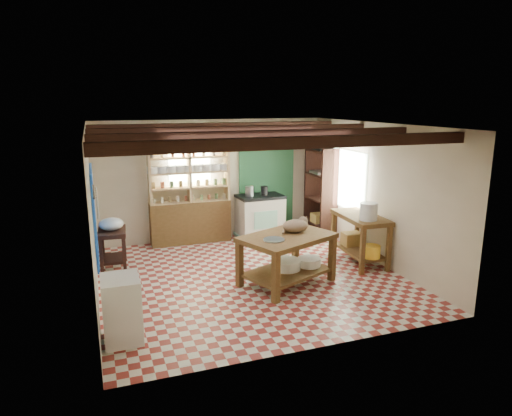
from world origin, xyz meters
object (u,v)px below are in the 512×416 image
object	(u,v)px
stove	(260,216)
prep_table	(113,249)
right_counter	(360,239)
work_table	(287,259)
cat	(295,226)
white_cabinet	(122,309)

from	to	relation	value
stove	prep_table	size ratio (longest dim) A/B	1.38
stove	right_counter	world-z (taller)	stove
work_table	prep_table	world-z (taller)	work_table
right_counter	work_table	bearing A→B (deg)	-160.60
stove	work_table	bearing A→B (deg)	-103.32
stove	prep_table	xyz separation A→B (m)	(-3.18, -0.87, -0.12)
cat	white_cabinet	bearing A→B (deg)	168.90
right_counter	cat	world-z (taller)	cat
stove	cat	distance (m)	2.54
white_cabinet	right_counter	bearing A→B (deg)	18.73
work_table	stove	xyz separation A→B (m)	(0.50, 2.63, 0.06)
work_table	prep_table	bearing A→B (deg)	124.39
right_counter	cat	size ratio (longest dim) A/B	2.83
stove	cat	world-z (taller)	cat
right_counter	white_cabinet	bearing A→B (deg)	-157.93
prep_table	cat	distance (m)	3.36
prep_table	cat	bearing A→B (deg)	-25.22
white_cabinet	right_counter	world-z (taller)	right_counter
work_table	white_cabinet	distance (m)	2.88
prep_table	right_counter	size ratio (longest dim) A/B	0.56
stove	right_counter	bearing A→B (deg)	-63.32
white_cabinet	cat	xyz separation A→B (m)	(2.91, 1.14, 0.52)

